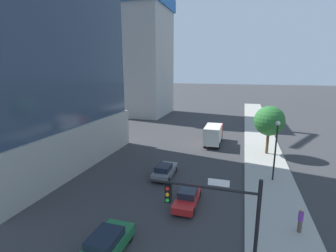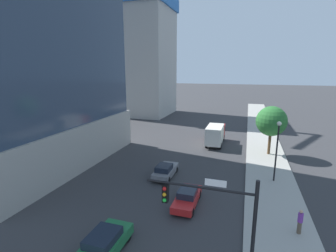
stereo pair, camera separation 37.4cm
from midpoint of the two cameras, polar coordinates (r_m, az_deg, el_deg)
name	(u,v)px [view 1 (the left image)]	position (r m, az deg, el deg)	size (l,w,h in m)	color
sidewalk	(268,176)	(29.41, 21.56, -10.48)	(4.92, 120.00, 0.15)	#9E9B93
construction_building	(139,52)	(64.98, -6.90, 16.50)	(14.92, 22.10, 35.80)	#B2AFA8
traffic_light_pole	(216,209)	(14.02, 10.10, -18.14)	(5.87, 0.48, 5.84)	black
street_lamp	(276,142)	(27.04, 23.07, -3.46)	(0.44, 0.44, 6.17)	black
street_tree	(269,121)	(35.42, 21.82, 1.09)	(3.93, 3.93, 6.47)	brown
car_green	(106,244)	(17.45, -14.58, -24.60)	(1.95, 4.27, 1.47)	#1E6638
car_gray	(165,171)	(27.03, -1.17, -10.15)	(1.76, 4.27, 1.46)	slate
car_red	(188,197)	(22.00, 4.01, -15.87)	(1.72, 4.49, 1.42)	red
box_truck	(214,133)	(38.74, 10.07, -1.67)	(2.27, 6.87, 3.06)	#B21E1E
pedestrian_purple_shirt	(300,220)	(20.53, 27.47, -18.49)	(0.34, 0.34, 1.77)	brown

